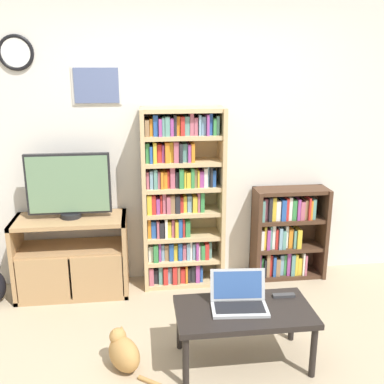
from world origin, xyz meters
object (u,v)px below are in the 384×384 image
bookshelf_short (285,233)px  remote_near_laptop (284,295)px  tv_stand (72,257)px  cat (123,352)px  television (69,186)px  coffee_table (244,315)px  bookshelf_tall (179,199)px  laptop (239,298)px

bookshelf_short → remote_near_laptop: bookshelf_short is taller
tv_stand → cat: size_ratio=2.43×
television → coffee_table: size_ratio=0.77×
tv_stand → cat: (0.47, -1.12, -0.23)m
television → cat: bearing=-68.4°
bookshelf_tall → laptop: (0.29, -1.21, -0.36)m
remote_near_laptop → bookshelf_tall: bearing=31.2°
remote_near_laptop → cat: 1.19m
bookshelf_short → remote_near_laptop: size_ratio=5.51×
bookshelf_tall → cat: size_ratio=4.10×
tv_stand → bookshelf_tall: bearing=6.1°
television → coffee_table: 1.85m
tv_stand → remote_near_laptop: 1.91m
tv_stand → remote_near_laptop: tv_stand is taller
laptop → remote_near_laptop: 0.36m
laptop → remote_near_laptop: (0.35, 0.09, -0.05)m
cat → television: bearing=80.2°
tv_stand → laptop: (1.26, -1.11, 0.11)m
tv_stand → laptop: bearing=-41.1°
tv_stand → television: television is taller
television → laptop: size_ratio=1.79×
cat → coffee_table: bearing=-33.2°
coffee_table → bookshelf_short: bearing=60.9°
television → bookshelf_tall: (0.96, 0.07, -0.18)m
tv_stand → coffee_table: 1.73m
bookshelf_short → laptop: size_ratio=2.23×
remote_near_laptop → cat: (-1.14, -0.10, -0.30)m
bookshelf_tall → remote_near_laptop: 1.35m
laptop → tv_stand: bearing=143.5°
laptop → cat: bearing=-174.5°
coffee_table → cat: 0.86m
remote_near_laptop → cat: remote_near_laptop is taller
tv_stand → bookshelf_short: size_ratio=1.10×
laptop → cat: 0.87m
coffee_table → laptop: bearing=128.5°
tv_stand → coffee_table: (1.30, -1.14, 0.01)m
television → bookshelf_short: size_ratio=0.80×
bookshelf_short → remote_near_laptop: bearing=-108.7°
coffee_table → cat: coffee_table is taller
television → bookshelf_short: bearing=2.5°
bookshelf_tall → tv_stand: bearing=-173.9°
television → bookshelf_tall: bearing=4.2°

